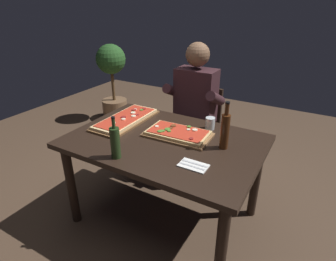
# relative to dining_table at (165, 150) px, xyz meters

# --- Properties ---
(ground_plane) EXTENTS (6.40, 6.40, 0.00)m
(ground_plane) POSITION_rel_dining_table_xyz_m (0.00, 0.00, -0.64)
(ground_plane) COLOR #4C3828
(dining_table) EXTENTS (1.40, 0.96, 0.74)m
(dining_table) POSITION_rel_dining_table_xyz_m (0.00, 0.00, 0.00)
(dining_table) COLOR black
(dining_table) RESTS_ON ground_plane
(pizza_rectangular_front) EXTENTS (0.51, 0.31, 0.05)m
(pizza_rectangular_front) POSITION_rel_dining_table_xyz_m (0.06, 0.10, 0.12)
(pizza_rectangular_front) COLOR brown
(pizza_rectangular_front) RESTS_ON dining_table
(pizza_rectangular_left) EXTENTS (0.28, 0.63, 0.05)m
(pizza_rectangular_left) POSITION_rel_dining_table_xyz_m (-0.45, 0.12, 0.12)
(pizza_rectangular_left) COLOR brown
(pizza_rectangular_left) RESTS_ON dining_table
(wine_bottle_dark) EXTENTS (0.06, 0.06, 0.29)m
(wine_bottle_dark) POSITION_rel_dining_table_xyz_m (-0.14, -0.38, 0.21)
(wine_bottle_dark) COLOR #233819
(wine_bottle_dark) RESTS_ON dining_table
(oil_bottle_amber) EXTENTS (0.06, 0.06, 0.34)m
(oil_bottle_amber) POSITION_rel_dining_table_xyz_m (0.42, 0.09, 0.23)
(oil_bottle_amber) COLOR #47230F
(oil_bottle_amber) RESTS_ON dining_table
(tumbler_near_camera) EXTENTS (0.07, 0.07, 0.10)m
(tumbler_near_camera) POSITION_rel_dining_table_xyz_m (0.22, 0.34, 0.14)
(tumbler_near_camera) COLOR silver
(tumbler_near_camera) RESTS_ON dining_table
(napkin_cutlery_set) EXTENTS (0.18, 0.11, 0.01)m
(napkin_cutlery_set) POSITION_rel_dining_table_xyz_m (0.34, -0.22, 0.10)
(napkin_cutlery_set) COLOR white
(napkin_cutlery_set) RESTS_ON dining_table
(diner_chair) EXTENTS (0.44, 0.44, 0.87)m
(diner_chair) POSITION_rel_dining_table_xyz_m (-0.11, 0.86, -0.16)
(diner_chair) COLOR black
(diner_chair) RESTS_ON ground_plane
(seated_diner) EXTENTS (0.53, 0.41, 1.33)m
(seated_diner) POSITION_rel_dining_table_xyz_m (-0.11, 0.74, 0.10)
(seated_diner) COLOR #23232D
(seated_diner) RESTS_ON ground_plane
(potted_plant_corner) EXTENTS (0.42, 0.42, 1.10)m
(potted_plant_corner) POSITION_rel_dining_table_xyz_m (-1.77, 1.49, -0.01)
(potted_plant_corner) COLOR #846042
(potted_plant_corner) RESTS_ON ground_plane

